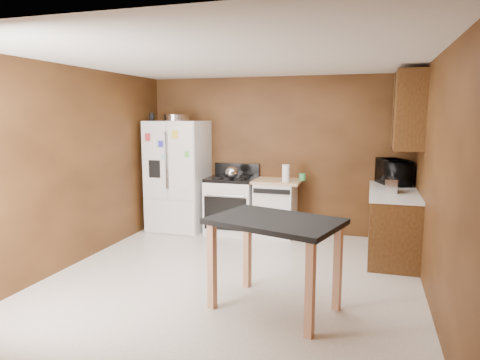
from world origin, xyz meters
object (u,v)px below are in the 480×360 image
at_px(paper_towel, 286,173).
at_px(roasting_pan, 177,118).
at_px(microwave, 393,173).
at_px(dishwasher, 275,207).
at_px(refrigerator, 178,176).
at_px(green_canister, 302,177).
at_px(island, 275,233).
at_px(pen_cup, 152,117).
at_px(kettle, 232,173).
at_px(toaster, 392,185).
at_px(gas_range, 232,204).

bearing_deg(paper_towel, roasting_pan, 177.70).
relative_size(paper_towel, microwave, 0.44).
bearing_deg(dishwasher, microwave, 0.17).
bearing_deg(refrigerator, green_canister, 4.15).
bearing_deg(roasting_pan, island, -48.69).
bearing_deg(microwave, green_canister, 66.62).
bearing_deg(green_canister, roasting_pan, -176.20).
bearing_deg(pen_cup, paper_towel, 1.16).
bearing_deg(pen_cup, dishwasher, 5.40).
relative_size(kettle, green_canister, 1.80).
distance_m(toaster, gas_range, 2.55).
bearing_deg(gas_range, pen_cup, -172.71).
xyz_separation_m(gas_range, island, (1.27, -2.54, 0.31)).
distance_m(kettle, paper_towel, 0.86).
height_order(microwave, refrigerator, refrigerator).
bearing_deg(refrigerator, pen_cup, -164.95).
bearing_deg(gas_range, refrigerator, -176.19).
distance_m(microwave, island, 2.84).
relative_size(paper_towel, gas_range, 0.24).
bearing_deg(gas_range, green_canister, 4.43).
bearing_deg(roasting_pan, pen_cup, -162.91).
bearing_deg(refrigerator, gas_range, 3.81).
height_order(kettle, toaster, kettle).
height_order(pen_cup, microwave, pen_cup).
relative_size(toaster, microwave, 0.41).
height_order(kettle, island, kettle).
bearing_deg(toaster, dishwasher, 165.48).
relative_size(pen_cup, toaster, 0.51).
distance_m(green_canister, island, 2.64).
relative_size(roasting_pan, dishwasher, 0.46).
xyz_separation_m(toaster, microwave, (0.04, 0.68, 0.08)).
distance_m(kettle, green_canister, 1.10).
relative_size(kettle, dishwasher, 0.22).
height_order(roasting_pan, gas_range, roasting_pan).
bearing_deg(kettle, paper_towel, 0.85).
height_order(paper_towel, microwave, microwave).
distance_m(roasting_pan, pen_cup, 0.40).
height_order(toaster, dishwasher, toaster).
relative_size(green_canister, microwave, 0.18).
height_order(pen_cup, paper_towel, pen_cup).
xyz_separation_m(paper_towel, island, (0.36, -2.42, -0.25)).
distance_m(green_canister, dishwasher, 0.64).
xyz_separation_m(green_canister, toaster, (1.28, -0.74, 0.05)).
height_order(dishwasher, island, island).
height_order(green_canister, dishwasher, green_canister).
distance_m(toaster, refrigerator, 3.37).
distance_m(pen_cup, green_canister, 2.61).
bearing_deg(pen_cup, kettle, 1.35).
xyz_separation_m(paper_towel, green_canister, (0.22, 0.21, -0.08)).
relative_size(toaster, dishwasher, 0.28).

